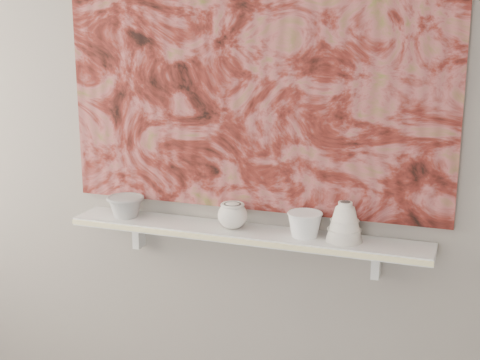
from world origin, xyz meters
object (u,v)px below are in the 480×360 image
at_px(bowl_grey, 126,206).
at_px(bell_vessel, 345,221).
at_px(cup_cream, 232,215).
at_px(bowl_white, 305,224).
at_px(painting, 252,66).
at_px(shelf, 245,233).

bearing_deg(bowl_grey, bell_vessel, 0.00).
relative_size(cup_cream, bowl_white, 0.87).
distance_m(painting, bell_vessel, 0.66).
bearing_deg(bowl_grey, bowl_white, 0.00).
xyz_separation_m(bowl_grey, bowl_white, (0.74, 0.00, 0.00)).
height_order(shelf, bell_vessel, bell_vessel).
relative_size(painting, bell_vessel, 10.25).
height_order(cup_cream, bell_vessel, bell_vessel).
distance_m(shelf, bowl_grey, 0.51).
xyz_separation_m(shelf, cup_cream, (-0.05, 0.00, 0.07)).
distance_m(bowl_grey, cup_cream, 0.46).
bearing_deg(bowl_white, bowl_grey, 180.00).
height_order(bell_vessel, bowl_white, bell_vessel).
xyz_separation_m(bowl_grey, cup_cream, (0.46, 0.00, 0.01)).
distance_m(cup_cream, bowl_white, 0.28).
relative_size(painting, bowl_white, 11.56).
xyz_separation_m(shelf, bowl_white, (0.23, 0.00, 0.06)).
height_order(bowl_grey, bell_vessel, bell_vessel).
relative_size(shelf, bowl_grey, 9.30).
xyz_separation_m(painting, bowl_white, (0.23, -0.08, -0.56)).
bearing_deg(shelf, bowl_white, 0.00).
distance_m(painting, cup_cream, 0.57).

